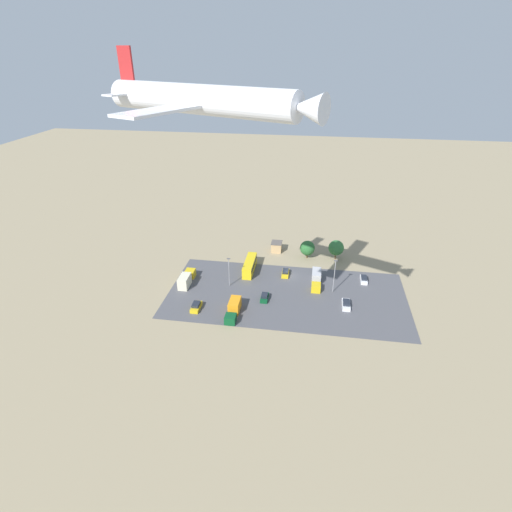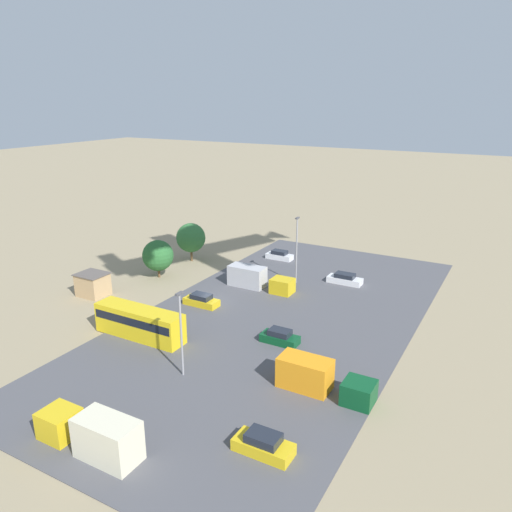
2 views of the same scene
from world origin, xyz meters
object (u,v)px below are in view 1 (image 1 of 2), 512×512
object	(u,v)px
parked_car_3	(364,279)
parked_truck_1	(316,279)
bus	(250,265)
parked_car_0	(196,306)
airplane	(207,100)
parked_truck_2	(186,279)
shed_building	(277,247)
parked_truck_0	(234,309)
parked_car_2	(285,273)
parked_car_4	(346,304)
parked_car_1	(265,297)

from	to	relation	value
parked_car_3	parked_truck_1	bearing A→B (deg)	-167.04
bus	parked_car_0	distance (m)	22.69
parked_car_0	airplane	world-z (taller)	airplane
parked_car_3	airplane	size ratio (longest dim) A/B	0.13
parked_truck_2	parked_car_0	bearing A→B (deg)	-61.53
shed_building	parked_truck_0	xyz separation A→B (m)	(6.65, 34.55, -0.15)
parked_truck_0	parked_truck_2	distance (m)	19.07
parked_car_0	parked_car_3	bearing A→B (deg)	-154.92
shed_building	parked_truck_0	distance (m)	35.18
bus	parked_truck_2	bearing A→B (deg)	31.35
parked_car_2	parked_truck_0	distance (m)	22.82
bus	parked_truck_0	world-z (taller)	bus
parked_car_3	parked_truck_2	world-z (taller)	parked_truck_2
parked_car_2	parked_car_3	distance (m)	21.41
parked_car_0	parked_truck_2	size ratio (longest dim) A/B	0.51
parked_car_3	parked_truck_1	size ratio (longest dim) A/B	0.46
parked_truck_0	parked_car_4	bearing A→B (deg)	-165.11
parked_car_2	airplane	xyz separation A→B (m)	(8.68, 41.21, 49.76)
shed_building	parked_car_4	size ratio (longest dim) A/B	0.81
parked_truck_1	parked_car_1	bearing A→B (deg)	37.71
parked_truck_0	parked_truck_1	xyz separation A→B (m)	(-19.28, -17.00, -0.00)
shed_building	parked_truck_2	world-z (taller)	parked_truck_2
parked_car_4	airplane	world-z (taller)	airplane
bus	parked_truck_0	size ratio (longest dim) A/B	1.23
bus	parked_car_4	xyz separation A→B (m)	(-26.39, 13.83, -1.17)
parked_truck_1	parked_truck_2	distance (m)	35.02
parked_car_1	parked_car_3	world-z (taller)	parked_car_1
parked_car_2	parked_truck_1	size ratio (longest dim) A/B	0.48
bus	parked_car_3	xyz separation A→B (m)	(-31.69, 1.01, -1.17)
parked_car_4	parked_truck_2	bearing A→B (deg)	174.21
bus	parked_truck_1	xyz separation A→B (m)	(-18.87, 3.96, -0.48)
parked_car_0	bus	bearing A→B (deg)	-115.64
parked_car_3	airplane	xyz separation A→B (m)	(30.09, 41.01, 49.78)
parked_car_2	airplane	bearing A→B (deg)	78.10
shed_building	airplane	bearing A→B (deg)	85.23
bus	parked_truck_2	size ratio (longest dim) A/B	1.21
parked_truck_0	parked_truck_2	xyz separation A→B (m)	(15.29, -11.40, 0.15)
parked_car_0	parked_truck_1	size ratio (longest dim) A/B	0.48
parked_truck_0	parked_truck_2	bearing A→B (deg)	-36.70
shed_building	parked_car_1	world-z (taller)	shed_building
parked_car_2	parked_truck_1	world-z (taller)	parked_truck_1
parked_car_0	airplane	size ratio (longest dim) A/B	0.14
shed_building	airplane	world-z (taller)	airplane
airplane	parked_car_4	bearing A→B (deg)	161.94
parked_car_4	parked_truck_1	size ratio (longest dim) A/B	0.51
shed_building	parked_car_2	size ratio (longest dim) A/B	0.86
parked_car_2	airplane	world-z (taller)	airplane
parked_truck_2	bus	bearing A→B (deg)	31.35
bus	parked_car_2	xyz separation A→B (m)	(-10.28, 0.81, -1.16)
parked_car_1	parked_car_2	bearing A→B (deg)	-107.76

